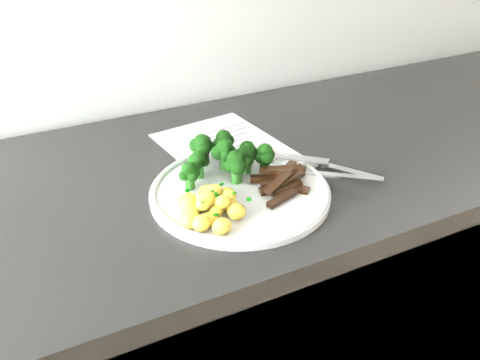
{
  "coord_description": "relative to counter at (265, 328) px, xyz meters",
  "views": [
    {
      "loc": [
        -0.52,
        0.9,
        1.41
      ],
      "look_at": [
        -0.18,
        1.57,
        0.96
      ],
      "focal_mm": 38.51,
      "sensor_mm": 36.0,
      "label": 1
    }
  ],
  "objects": [
    {
      "name": "potatoes",
      "position": [
        -0.19,
        -0.14,
        0.49
      ],
      "size": [
        0.11,
        0.12,
        0.04
      ],
      "color": "#FFD658",
      "rests_on": "plate"
    },
    {
      "name": "fork",
      "position": [
        0.04,
        -0.12,
        0.49
      ],
      "size": [
        0.14,
        0.16,
        0.02
      ],
      "color": "silver",
      "rests_on": "plate"
    },
    {
      "name": "broccoli",
      "position": [
        -0.11,
        -0.03,
        0.52
      ],
      "size": [
        0.18,
        0.14,
        0.07
      ],
      "color": "#225D1A",
      "rests_on": "plate"
    },
    {
      "name": "recipe_paper",
      "position": [
        -0.06,
        0.06,
        0.47
      ],
      "size": [
        0.25,
        0.32,
        0.0
      ],
      "color": "white",
      "rests_on": "counter"
    },
    {
      "name": "knife",
      "position": [
        0.08,
        -0.1,
        0.48
      ],
      "size": [
        0.17,
        0.19,
        0.03
      ],
      "color": "silver",
      "rests_on": "plate"
    },
    {
      "name": "plate",
      "position": [
        -0.11,
        -0.09,
        0.48
      ],
      "size": [
        0.31,
        0.31,
        0.02
      ],
      "color": "white",
      "rests_on": "counter"
    },
    {
      "name": "beef_strips",
      "position": [
        -0.05,
        -0.12,
        0.49
      ],
      "size": [
        0.11,
        0.1,
        0.03
      ],
      "color": "black",
      "rests_on": "plate"
    },
    {
      "name": "counter",
      "position": [
        0.0,
        0.0,
        0.0
      ],
      "size": [
        2.49,
        0.62,
        0.93
      ],
      "color": "black",
      "rests_on": "ground"
    }
  ]
}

